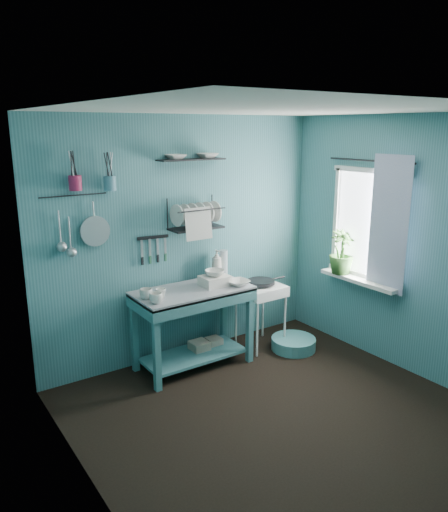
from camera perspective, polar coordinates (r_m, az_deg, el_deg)
floor at (r=4.50m, az=5.86°, el=-17.37°), size 3.20×3.20×0.00m
ceiling at (r=3.83m, az=6.86°, el=16.32°), size 3.20×3.20×0.00m
wall_back at (r=5.18m, az=-4.53°, el=1.94°), size 3.20×0.00×3.20m
wall_left at (r=3.23m, az=-15.93°, el=-6.40°), size 0.00×3.00×3.00m
wall_right at (r=5.15m, az=19.98°, el=1.02°), size 0.00×3.00×3.00m
work_counter at (r=5.08m, az=-3.55°, el=-8.22°), size 1.18×0.62×0.82m
mug_left at (r=4.57m, az=-7.78°, el=-4.79°), size 0.12×0.12×0.10m
mug_mid at (r=4.70m, az=-7.24°, el=-4.26°), size 0.14×0.14×0.09m
mug_right at (r=4.70m, az=-8.88°, el=-4.29°), size 0.17×0.17×0.10m
wash_tub at (r=5.03m, az=-1.07°, el=-2.83°), size 0.28×0.22×0.10m
tub_bowl at (r=5.01m, az=-1.07°, el=-1.95°), size 0.20×0.19×0.06m
soap_bottle at (r=5.27m, az=-0.84°, el=-0.90°), size 0.11×0.12×0.30m
water_bottle at (r=5.34m, az=-0.07°, el=-0.79°), size 0.09×0.09×0.28m
counter_bowl at (r=5.05m, az=1.65°, el=-3.06°), size 0.22×0.22×0.05m
hotplate_stand at (r=5.56m, az=4.16°, el=-6.82°), size 0.51×0.51×0.71m
frying_pan at (r=5.43m, az=4.24°, el=-2.95°), size 0.30×0.30×0.03m
knife_strip at (r=4.97m, az=-8.13°, el=2.13°), size 0.32×0.06×0.03m
dish_rack at (r=5.05m, az=-3.22°, el=4.88°), size 0.55×0.24×0.32m
upper_shelf at (r=5.00m, az=-3.73°, el=10.94°), size 0.70×0.19×0.01m
shelf_bowl_left at (r=4.91m, az=-5.53°, el=10.51°), size 0.20×0.20×0.05m
shelf_bowl_right at (r=5.10m, az=-1.89°, el=10.97°), size 0.20×0.20×0.05m
utensil_cup_magenta at (r=4.55m, az=-16.64°, el=8.00°), size 0.11×0.11×0.13m
utensil_cup_teal at (r=4.66m, az=-12.92°, el=8.11°), size 0.11×0.11×0.13m
colander at (r=4.70m, az=-14.52°, el=2.77°), size 0.28×0.03×0.28m
ladle_outer at (r=4.60m, az=-18.28°, el=3.11°), size 0.01×0.01×0.30m
ladle_inner at (r=4.64m, az=-17.23°, el=2.48°), size 0.01×0.01×0.30m
hook_rail at (r=4.61m, az=-16.84°, el=6.65°), size 0.60×0.01×0.01m
window_glass at (r=5.37m, az=16.16°, el=3.50°), size 0.00×1.10×1.10m
windowsill at (r=5.45m, az=15.15°, el=-2.69°), size 0.16×0.95×0.04m
curtain at (r=5.13m, az=18.30°, el=3.41°), size 0.00×1.35×1.35m
curtain_rod at (r=5.26m, az=16.34°, el=10.42°), size 0.02×1.05×0.02m
potted_plant at (r=5.52m, az=13.28°, el=0.44°), size 0.31×0.31×0.48m
storage_tin_large at (r=5.29m, az=-2.83°, el=-10.84°), size 0.18×0.18×0.22m
storage_tin_small at (r=5.41m, az=-1.17°, el=-10.32°), size 0.15×0.15×0.20m
floor_basin at (r=5.62m, az=7.94°, el=-9.89°), size 0.49×0.49×0.13m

